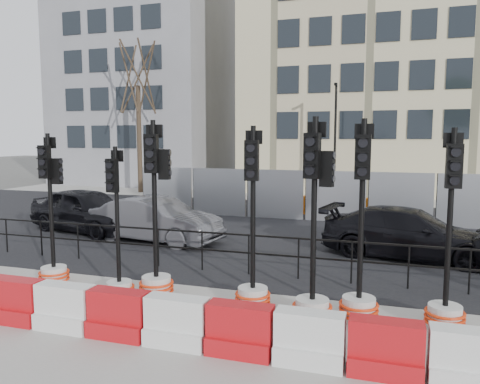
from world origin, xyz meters
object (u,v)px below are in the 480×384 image
(traffic_signal_d, at_px, (156,256))
(car_a, at_px, (87,210))
(traffic_signal_h, at_px, (446,289))
(car_c, at_px, (410,233))

(traffic_signal_d, xyz_separation_m, car_a, (-5.47, 5.31, -0.10))
(traffic_signal_d, relative_size, traffic_signal_h, 1.05)
(traffic_signal_d, distance_m, car_c, 7.11)
(traffic_signal_d, relative_size, car_a, 0.75)
(traffic_signal_d, relative_size, car_c, 0.73)
(traffic_signal_d, distance_m, car_a, 7.62)
(traffic_signal_d, xyz_separation_m, traffic_signal_h, (5.50, 0.04, -0.15))
(traffic_signal_h, height_order, car_c, traffic_signal_h)
(traffic_signal_h, relative_size, car_c, 0.69)
(car_a, bearing_deg, traffic_signal_d, -118.47)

